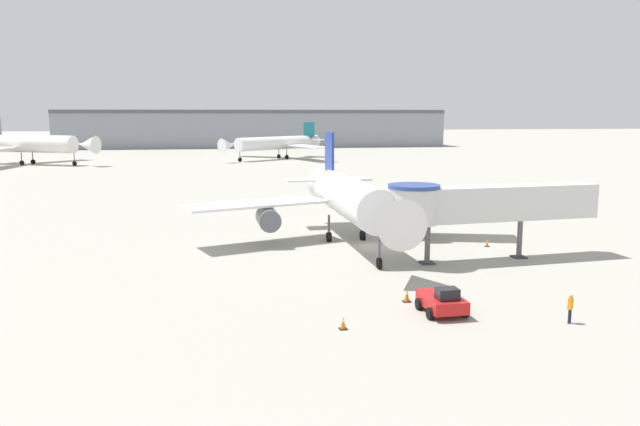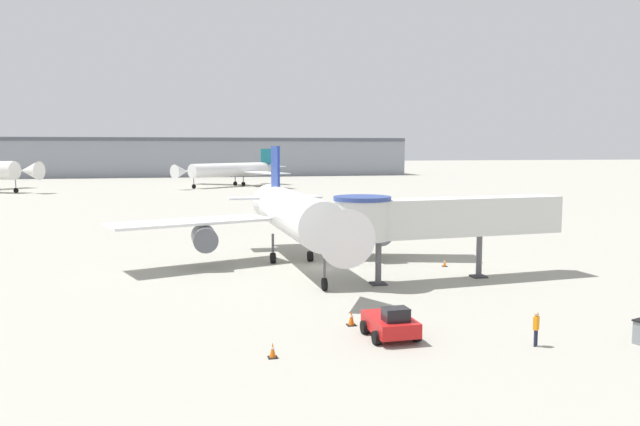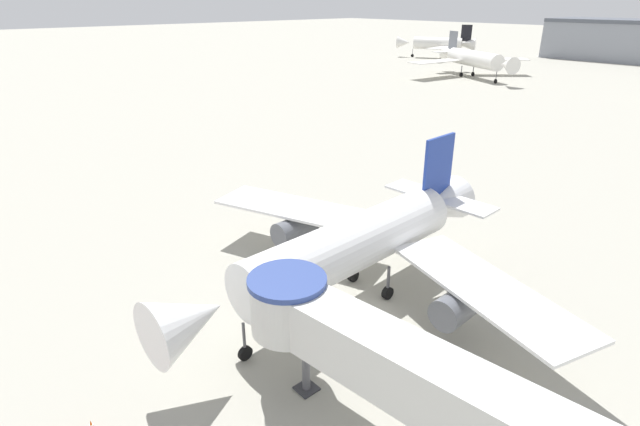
% 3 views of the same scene
% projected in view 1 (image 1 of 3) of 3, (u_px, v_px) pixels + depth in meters
% --- Properties ---
extents(ground_plane, '(800.00, 800.00, 0.00)m').
position_uv_depth(ground_plane, '(372.00, 246.00, 56.76)').
color(ground_plane, '#9E9B8E').
extents(main_airplane, '(31.10, 27.08, 10.03)m').
position_uv_depth(main_airplane, '(350.00, 199.00, 57.04)').
color(main_airplane, white).
rests_on(main_airplane, ground_plane).
extents(jet_bridge, '(18.15, 4.93, 6.45)m').
position_uv_depth(jet_bridge, '(479.00, 203.00, 50.57)').
color(jet_bridge, silver).
rests_on(jet_bridge, ground_plane).
extents(pushback_tug_red, '(2.58, 3.53, 1.78)m').
position_uv_depth(pushback_tug_red, '(442.00, 301.00, 37.53)').
color(pushback_tug_red, red).
rests_on(pushback_tug_red, ground_plane).
extents(traffic_cone_starboard_wing, '(0.40, 0.40, 0.66)m').
position_uv_depth(traffic_cone_starboard_wing, '(487.00, 243.00, 56.60)').
color(traffic_cone_starboard_wing, black).
rests_on(traffic_cone_starboard_wing, ground_plane).
extents(traffic_cone_near_nose, '(0.51, 0.51, 0.83)m').
position_uv_depth(traffic_cone_near_nose, '(407.00, 296.00, 39.98)').
color(traffic_cone_near_nose, black).
rests_on(traffic_cone_near_nose, ground_plane).
extents(traffic_cone_apron_front, '(0.45, 0.45, 0.74)m').
position_uv_depth(traffic_cone_apron_front, '(343.00, 323.00, 34.88)').
color(traffic_cone_apron_front, black).
rests_on(traffic_cone_apron_front, ground_plane).
extents(ground_crew_marshaller, '(0.38, 0.36, 1.75)m').
position_uv_depth(ground_crew_marshaller, '(570.00, 306.00, 35.78)').
color(ground_crew_marshaller, '#1E2338').
rests_on(ground_crew_marshaller, ground_plane).
extents(background_jet_teal_tail, '(30.02, 29.97, 9.59)m').
position_uv_depth(background_jet_teal_tail, '(277.00, 143.00, 164.46)').
color(background_jet_teal_tail, white).
rests_on(background_jet_teal_tail, ground_plane).
extents(background_jet_gray_tail, '(30.31, 33.10, 11.22)m').
position_uv_depth(background_jet_gray_tail, '(33.00, 144.00, 146.13)').
color(background_jet_gray_tail, white).
rests_on(background_jet_gray_tail, ground_plane).
extents(terminal_building, '(135.52, 22.93, 13.25)m').
position_uv_depth(terminal_building, '(255.00, 128.00, 226.21)').
color(terminal_building, gray).
rests_on(terminal_building, ground_plane).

